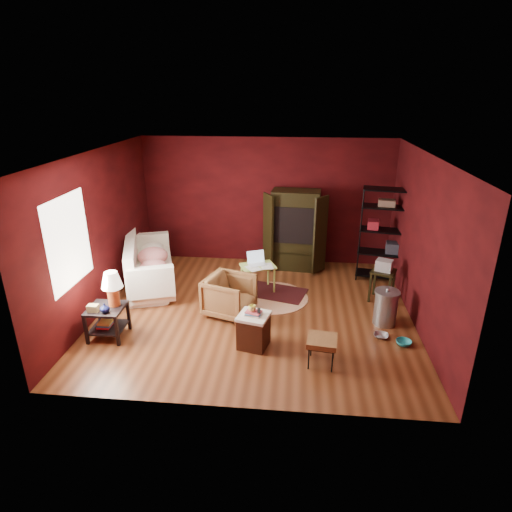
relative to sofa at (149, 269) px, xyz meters
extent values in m
cube|color=brown|center=(2.24, -0.86, -0.38)|extent=(5.50, 5.00, 0.02)
cube|color=white|center=(2.24, -0.86, 2.44)|extent=(5.50, 5.00, 0.02)
cube|color=#45090B|center=(2.24, 1.65, 1.03)|extent=(5.50, 0.02, 2.80)
cube|color=#45090B|center=(2.24, -3.37, 1.03)|extent=(5.50, 0.02, 2.80)
cube|color=#45090B|center=(-0.52, -0.86, 1.03)|extent=(0.02, 5.00, 2.80)
cube|color=#45090B|center=(5.00, -0.86, 1.03)|extent=(0.02, 5.00, 2.80)
cube|color=white|center=(-0.49, -1.86, 1.23)|extent=(0.02, 1.20, 1.40)
imported|color=white|center=(0.00, 0.00, 0.00)|extent=(1.10, 1.97, 0.74)
imported|color=black|center=(1.80, -0.98, 0.02)|extent=(0.91, 0.95, 0.79)
imported|color=#AAADB1|center=(4.36, -1.52, -0.25)|extent=(0.24, 0.11, 0.23)
imported|color=teal|center=(4.68, -1.70, -0.25)|extent=(0.24, 0.08, 0.24)
imported|color=#0C113F|center=(0.03, -2.07, 0.23)|extent=(0.19, 0.19, 0.15)
imported|color=#F0E775|center=(2.31, -1.95, 0.30)|extent=(0.14, 0.12, 0.12)
cube|color=black|center=(-0.03, -1.92, 0.14)|extent=(0.56, 0.56, 0.04)
cube|color=black|center=(-0.03, -1.92, -0.20)|extent=(0.53, 0.53, 0.03)
cube|color=black|center=(-0.27, -2.17, -0.11)|extent=(0.05, 0.05, 0.52)
cube|color=black|center=(0.23, -2.16, -0.11)|extent=(0.05, 0.05, 0.52)
cube|color=black|center=(-0.28, -1.67, -0.11)|extent=(0.05, 0.05, 0.52)
cube|color=black|center=(0.22, -1.66, -0.11)|extent=(0.05, 0.05, 0.52)
cylinder|color=#D15B26|center=(0.08, -1.82, 0.31)|extent=(0.19, 0.19, 0.31)
cone|color=#F2E5C6|center=(0.08, -1.82, 0.60)|extent=(0.34, 0.34, 0.26)
cube|color=olive|center=(-0.16, -2.06, 0.21)|extent=(0.17, 0.11, 0.11)
cube|color=#CB323C|center=(-0.07, -1.92, -0.16)|extent=(0.21, 0.26, 0.03)
cube|color=#3288CB|center=(-0.06, -1.92, -0.13)|extent=(0.21, 0.26, 0.03)
cube|color=#E5C24C|center=(-0.05, -1.92, -0.10)|extent=(0.21, 0.26, 0.03)
cube|color=white|center=(0.05, 0.02, -0.08)|extent=(1.42, 2.12, 0.41)
cube|color=white|center=(-0.29, -0.10, 0.20)|extent=(0.82, 1.91, 0.82)
cube|color=white|center=(0.37, -0.90, 0.14)|extent=(0.84, 0.45, 0.57)
cube|color=white|center=(-0.27, 0.95, 0.14)|extent=(0.84, 0.45, 0.57)
ellipsoid|color=red|center=(0.29, -0.50, 0.25)|extent=(0.68, 0.68, 0.29)
ellipsoid|color=red|center=(0.10, 0.04, 0.27)|extent=(0.76, 0.76, 0.33)
ellipsoid|color=white|center=(-0.07, 0.52, 0.23)|extent=(0.63, 0.63, 0.27)
cube|color=#451E10|center=(2.33, -1.96, -0.12)|extent=(0.51, 0.51, 0.50)
cube|color=white|center=(2.33, -1.96, 0.16)|extent=(0.54, 0.54, 0.05)
cube|color=beige|center=(2.33, -1.96, 0.19)|extent=(0.28, 0.24, 0.02)
cube|color=#508DBA|center=(2.33, -1.96, 0.21)|extent=(0.26, 0.21, 0.02)
cube|color=#D5505A|center=(2.33, -1.96, 0.23)|extent=(0.27, 0.23, 0.02)
cube|color=black|center=(2.41, -1.95, 0.25)|extent=(0.06, 0.15, 0.02)
cube|color=black|center=(3.36, -2.32, 0.01)|extent=(0.47, 0.47, 0.08)
cube|color=black|center=(3.36, -2.32, -0.04)|extent=(0.42, 0.42, 0.02)
cylinder|color=black|center=(3.18, -2.47, -0.20)|extent=(0.02, 0.02, 0.34)
cylinder|color=black|center=(3.51, -2.51, -0.20)|extent=(0.02, 0.02, 0.34)
cylinder|color=black|center=(3.22, -2.14, -0.20)|extent=(0.02, 0.02, 0.34)
cylinder|color=black|center=(3.55, -2.18, -0.20)|extent=(0.02, 0.02, 0.34)
cylinder|color=beige|center=(2.51, -0.28, -0.36)|extent=(1.67, 1.67, 0.01)
cube|color=#511518|center=(2.60, -0.08, -0.36)|extent=(1.25, 1.00, 0.01)
cube|color=#D9FF74|center=(2.21, -0.02, 0.16)|extent=(0.77, 0.66, 0.03)
cylinder|color=#D9FF74|center=(2.03, -0.29, -0.10)|extent=(0.05, 0.05, 0.53)
cylinder|color=#D9FF74|center=(2.54, -0.08, -0.10)|extent=(0.05, 0.05, 0.53)
cylinder|color=#D9FF74|center=(1.89, 0.04, -0.10)|extent=(0.05, 0.05, 0.53)
cylinder|color=#D9FF74|center=(2.40, 0.26, -0.10)|extent=(0.05, 0.05, 0.53)
cube|color=white|center=(2.20, 0.01, 0.19)|extent=(0.41, 0.35, 0.02)
cube|color=silver|center=(2.15, 0.12, 0.31)|extent=(0.34, 0.20, 0.23)
cube|color=white|center=(2.14, -0.17, 0.18)|extent=(0.37, 0.39, 0.00)
cube|color=white|center=(2.39, -0.05, 0.18)|extent=(0.29, 0.36, 0.00)
cube|color=black|center=(2.90, 1.27, 0.51)|extent=(1.06, 0.64, 1.75)
cube|color=black|center=(2.89, 1.18, 0.69)|extent=(0.86, 0.48, 0.78)
cube|color=black|center=(2.33, 1.06, 0.51)|extent=(0.25, 0.38, 1.66)
cube|color=black|center=(3.43, 0.96, 0.51)|extent=(0.30, 0.35, 1.66)
cube|color=#313336|center=(2.90, 1.22, 0.60)|extent=(0.61, 0.51, 0.48)
cube|color=black|center=(2.88, 0.99, 0.60)|extent=(0.46, 0.05, 0.37)
cube|color=black|center=(2.90, 1.22, 0.04)|extent=(0.87, 0.53, 0.05)
cylinder|color=black|center=(4.21, 0.70, 0.60)|extent=(0.03, 0.03, 1.94)
cylinder|color=black|center=(5.11, 0.55, 0.60)|extent=(0.03, 0.03, 1.94)
cylinder|color=black|center=(4.27, 1.08, 0.60)|extent=(0.03, 0.03, 1.94)
cylinder|color=black|center=(5.17, 0.94, 0.60)|extent=(0.03, 0.03, 1.94)
cube|color=black|center=(4.69, 0.82, -0.26)|extent=(1.00, 0.55, 0.03)
cube|color=black|center=(4.69, 0.82, 0.22)|extent=(1.00, 0.55, 0.03)
cube|color=black|center=(4.69, 0.82, 0.71)|extent=(1.00, 0.55, 0.03)
cube|color=black|center=(4.69, 0.82, 1.19)|extent=(1.00, 0.55, 0.03)
cube|color=black|center=(4.69, 0.82, 1.54)|extent=(1.00, 0.55, 0.03)
cube|color=maroon|center=(4.48, 0.85, 0.81)|extent=(0.26, 0.30, 0.17)
cube|color=#2E2F39|center=(4.90, 0.78, 0.35)|extent=(0.31, 0.31, 0.22)
cube|color=brown|center=(4.69, 0.82, 1.28)|extent=(0.35, 0.26, 0.13)
cube|color=black|center=(4.57, -0.18, 0.22)|extent=(0.54, 0.54, 0.04)
cube|color=black|center=(4.34, -0.27, -0.07)|extent=(0.05, 0.05, 0.59)
cube|color=black|center=(4.66, -0.41, -0.07)|extent=(0.05, 0.05, 0.59)
cube|color=black|center=(4.48, 0.05, -0.07)|extent=(0.05, 0.05, 0.59)
cube|color=black|center=(4.80, -0.09, -0.07)|extent=(0.05, 0.05, 0.59)
cube|color=#BABABF|center=(4.57, -0.18, 0.35)|extent=(0.35, 0.32, 0.21)
cylinder|color=#A9AEB1|center=(4.48, -1.06, -0.08)|extent=(0.47, 0.47, 0.57)
cylinder|color=#A9AEB1|center=(4.48, -1.06, 0.22)|extent=(0.52, 0.52, 0.04)
sphere|color=#A9AEB1|center=(4.48, -1.06, 0.26)|extent=(0.07, 0.07, 0.06)
camera|label=1|loc=(2.94, -7.64, 3.40)|focal=30.00mm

